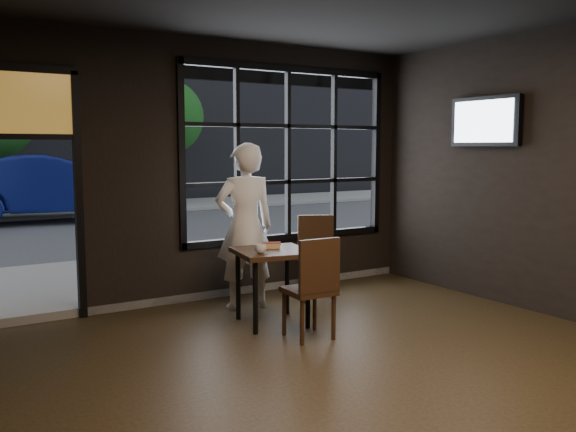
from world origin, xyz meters
TOP-DOWN VIEW (x-y plane):
  - floor at (0.00, 0.00)m, footprint 6.00×7.00m
  - window_frame at (1.20, 3.50)m, footprint 3.06×0.12m
  - stained_transom at (-2.10, 3.50)m, footprint 1.20×0.06m
  - street_asphalt at (0.00, 24.00)m, footprint 60.00×41.00m
  - cafe_table at (0.18, 2.16)m, footprint 0.86×0.86m
  - chair_near at (0.24, 1.55)m, footprint 0.46×0.46m
  - chair_window at (1.16, 2.74)m, footprint 0.60×0.60m
  - man at (0.23, 2.89)m, footprint 0.78×0.58m
  - hotdog at (0.21, 2.24)m, footprint 0.22×0.15m
  - cup at (-0.04, 2.03)m, footprint 0.13×0.13m
  - tv at (2.93, 1.73)m, footprint 0.12×1.03m
  - navy_car at (-0.03, 12.83)m, footprint 5.06×2.42m
  - tree_right at (3.90, 15.16)m, footprint 2.35×2.35m

SIDE VIEW (x-z plane):
  - street_asphalt at x=0.00m, z-range -0.04..0.00m
  - floor at x=0.00m, z-range -0.02..0.00m
  - cafe_table at x=0.18m, z-range 0.00..0.81m
  - chair_near at x=0.24m, z-range 0.00..1.02m
  - chair_window at x=1.16m, z-range 0.00..1.04m
  - hotdog at x=0.21m, z-range 0.81..0.87m
  - cup at x=-0.04m, z-range 0.81..0.90m
  - navy_car at x=-0.03m, z-range 0.10..1.70m
  - man at x=0.23m, z-range 0.00..1.94m
  - window_frame at x=1.20m, z-range 0.66..2.94m
  - tv at x=2.93m, z-range 1.90..2.50m
  - stained_transom at x=-2.10m, z-range 2.00..2.70m
  - tree_right at x=3.90m, z-range 0.82..4.83m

